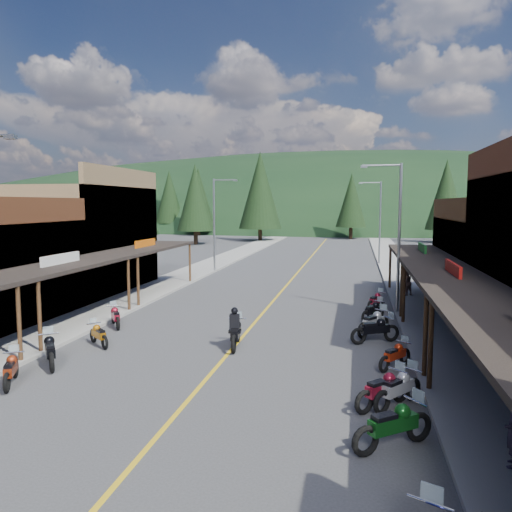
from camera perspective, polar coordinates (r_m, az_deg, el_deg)
The scene contains 32 objects.
ground at distance 20.71m, azimuth -2.72°, elevation -10.55°, with size 220.00×220.00×0.00m, color #38383A.
centerline at distance 39.99m, azimuth 4.26°, elevation -2.49°, with size 0.15×90.00×0.01m, color gold.
sidewalk_west at distance 41.93m, azimuth -7.62°, elevation -2.03°, with size 3.40×94.00×0.15m, color gray.
sidewalk_east at distance 39.87m, azimuth 16.78°, elevation -2.65°, with size 3.40×94.00×0.15m, color gray.
shop_west_3 at distance 35.87m, azimuth -19.99°, elevation 1.84°, with size 10.90×10.20×8.20m.
streetlight_1 at distance 42.93m, azimuth -4.62°, elevation 4.06°, with size 2.16×0.18×8.00m.
streetlight_2 at distance 27.37m, azimuth 15.75°, elevation 2.77°, with size 2.16×0.18×8.00m.
streetlight_3 at distance 49.32m, azimuth 13.83°, elevation 4.16°, with size 2.16×0.18×8.00m.
ridge_hill at distance 154.44m, azimuth 9.57°, elevation 3.73°, with size 310.00×140.00×60.00m, color black.
pine_0 at distance 92.81m, azimuth -17.65°, elevation 6.08°, with size 5.04×5.04×11.00m.
pine_1 at distance 93.81m, azimuth -6.60°, elevation 6.78°, with size 5.88×5.88×12.50m.
pine_2 at distance 78.70m, azimuth 0.48°, elevation 7.52°, with size 6.72×6.72×14.00m.
pine_3 at distance 85.26m, azimuth 10.85°, elevation 6.29°, with size 5.04×5.04×11.00m.
pine_4 at distance 80.35m, azimuth 20.91°, elevation 6.56°, with size 5.88×5.88×12.50m.
pine_7 at distance 102.14m, azimuth -9.86°, elevation 6.66°, with size 5.88×5.88×12.50m.
pine_8 at distance 65.05m, azimuth -13.10°, elevation 5.92°, with size 4.48×4.48×10.00m.
pine_10 at distance 72.93m, azimuth -6.95°, elevation 6.65°, with size 5.38×5.38×11.60m.
pine_11 at distance 59.24m, azimuth 26.36°, elevation 6.63°, with size 5.82×5.82×12.40m.
bike_west_5 at distance 18.42m, azimuth -26.23°, elevation -11.44°, with size 0.66×1.99×1.14m, color maroon, non-canonical shape.
bike_west_6 at distance 19.87m, azimuth -22.49°, elevation -9.80°, with size 0.75×2.25×1.28m, color black, non-canonical shape.
bike_west_7 at distance 21.91m, azimuth -17.55°, elevation -8.47°, with size 0.62×1.85×1.06m, color #9A590B, non-canonical shape.
bike_west_8 at distance 24.96m, azimuth -15.77°, elevation -6.57°, with size 0.66×1.97×1.13m, color maroon, non-canonical shape.
bike_east_4 at distance 13.02m, azimuth 15.42°, elevation -17.91°, with size 0.77×2.32×1.33m, color #0D4213, non-canonical shape.
bike_east_5 at distance 15.30m, azimuth 14.33°, elevation -14.38°, with size 0.72×2.15×1.23m, color maroon, non-canonical shape.
bike_east_6 at distance 15.46m, azimuth 15.94°, elevation -14.20°, with size 0.72×2.16×1.24m, color #AEB0B4, non-canonical shape.
bike_east_7 at distance 18.85m, azimuth 15.61°, elevation -10.75°, with size 0.62×1.87×1.07m, color #AB250C, non-canonical shape.
bike_east_8 at distance 21.91m, azimuth 13.47°, elevation -8.06°, with size 0.74×2.23×1.27m, color black, non-canonical shape.
bike_east_9 at distance 23.10m, azimuth 13.31°, elevation -7.29°, with size 0.76×2.27×1.30m, color #A1A2A7, non-canonical shape.
bike_east_10 at distance 25.96m, azimuth 13.24°, elevation -6.02°, with size 0.66×1.97×1.12m, color black, non-canonical shape.
bike_east_11 at distance 28.67m, azimuth 13.52°, elevation -4.91°, with size 0.65×1.94×1.11m, color maroon, non-canonical shape.
rider_on_bike at distance 20.66m, azimuth -2.33°, elevation -8.57°, with size 1.07×2.38×1.75m.
pedestrian_east_b at distance 32.76m, azimuth 16.81°, elevation -2.90°, with size 0.80×0.46×1.65m, color brown.
Camera 1 is at (4.85, -19.25, 5.90)m, focal length 35.00 mm.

